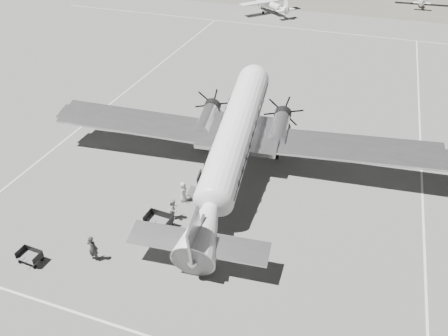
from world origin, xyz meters
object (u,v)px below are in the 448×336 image
baggage_cart_near (159,222)px  ramp_agent (174,209)px  dc3_airliner (233,145)px  passenger (183,192)px  ground_crew (93,248)px  light_plane_left (271,6)px  baggage_cart_far (30,257)px

baggage_cart_near → ramp_agent: bearing=68.4°
dc3_airliner → ramp_agent: size_ratio=18.76×
passenger → ground_crew: bearing=150.4°
ramp_agent → baggage_cart_near: bearing=167.1°
light_plane_left → ground_crew: size_ratio=5.72×
ramp_agent → passenger: 2.02m
light_plane_left → baggage_cart_far: light_plane_left is taller
light_plane_left → ground_crew: bearing=-136.1°
ramp_agent → passenger: (-0.20, 2.01, -0.03)m
ground_crew → ramp_agent: 5.98m
dc3_airliner → ramp_agent: (-2.26, -5.92, -2.15)m
light_plane_left → passenger: (6.24, -49.97, -0.32)m
baggage_cart_near → ground_crew: 4.66m
baggage_cart_far → passenger: bearing=56.4°
baggage_cart_near → baggage_cart_far: bearing=-134.6°
light_plane_left → ramp_agent: light_plane_left is taller
light_plane_left → passenger: size_ratio=6.73×
dc3_airliner → baggage_cart_near: dc3_airliner is taller
passenger → dc3_airliner: bearing=-39.8°
ground_crew → ramp_agent: bearing=-120.0°
dc3_airliner → ground_crew: bearing=-121.4°
baggage_cart_far → ramp_agent: bearing=48.1°
dc3_airliner → passenger: (-2.46, -3.91, -2.18)m
ramp_agent → ground_crew: bearing=161.6°
ramp_agent → baggage_cart_far: bearing=147.3°
ground_crew → baggage_cart_near: bearing=-121.6°
baggage_cart_near → passenger: size_ratio=1.16×
passenger → light_plane_left: bearing=-0.5°
light_plane_left → baggage_cart_near: size_ratio=5.79×
light_plane_left → baggage_cart_far: size_ratio=7.24×
dc3_airliner → ground_crew: size_ratio=16.63×
ramp_agent → dc3_airliner: bearing=-8.3°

